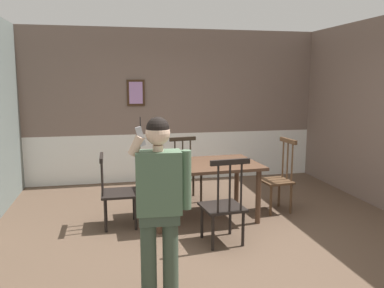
{
  "coord_description": "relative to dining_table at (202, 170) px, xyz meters",
  "views": [
    {
      "loc": [
        -1.16,
        -4.41,
        1.91
      ],
      "look_at": [
        -0.38,
        -0.65,
        1.27
      ],
      "focal_mm": 36.48,
      "sensor_mm": 36.0,
      "label": 1
    }
  ],
  "objects": [
    {
      "name": "ground_plane",
      "position": [
        -0.03,
        -0.64,
        -0.68
      ],
      "size": [
        6.28,
        6.28,
        0.0
      ],
      "primitive_type": "plane",
      "color": "brown"
    },
    {
      "name": "chair_at_table_head",
      "position": [
        -1.15,
        -0.07,
        -0.21
      ],
      "size": [
        0.47,
        0.47,
        0.96
      ],
      "rotation": [
        0.0,
        0.0,
        4.72
      ],
      "color": "black",
      "rests_on": "ground_plane"
    },
    {
      "name": "dining_table",
      "position": [
        0.0,
        0.0,
        0.0
      ],
      "size": [
        1.59,
        1.07,
        0.78
      ],
      "rotation": [
        0.0,
        0.0,
        0.06
      ],
      "color": "#4C3323",
      "rests_on": "ground_plane"
    },
    {
      "name": "chair_near_window",
      "position": [
        1.15,
        0.07,
        -0.19
      ],
      "size": [
        0.45,
        0.45,
        1.06
      ],
      "rotation": [
        0.0,
        0.0,
        1.68
      ],
      "color": "#513823",
      "rests_on": "ground_plane"
    },
    {
      "name": "person_figure",
      "position": [
        -0.81,
        -1.84,
        0.23
      ],
      "size": [
        0.55,
        0.23,
        1.61
      ],
      "rotation": [
        0.0,
        0.0,
        3.09
      ],
      "color": "#3A493A",
      "rests_on": "ground_plane"
    },
    {
      "name": "chair_opposite_corner",
      "position": [
        -0.05,
        0.88,
        -0.2
      ],
      "size": [
        0.5,
        0.5,
        0.99
      ],
      "rotation": [
        0.0,
        0.0,
        3.29
      ],
      "color": "#2D2319",
      "rests_on": "ground_plane"
    },
    {
      "name": "room_back_partition",
      "position": [
        -0.03,
        2.21,
        0.68
      ],
      "size": [
        5.56,
        0.17,
        2.82
      ],
      "color": "#756056",
      "rests_on": "ground_plane"
    },
    {
      "name": "chair_by_doorway",
      "position": [
        0.05,
        -0.88,
        -0.21
      ],
      "size": [
        0.51,
        0.51,
        1.04
      ],
      "rotation": [
        0.0,
        0.0,
        0.11
      ],
      "color": "black",
      "rests_on": "ground_plane"
    }
  ]
}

